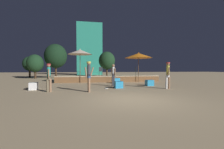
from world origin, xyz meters
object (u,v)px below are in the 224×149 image
at_px(cube_seat_2, 116,81).
at_px(person_0, 168,74).
at_px(person_2, 113,74).
at_px(bistro_chair_2, 101,70).
at_px(frisbee_disc, 106,88).
at_px(patio_umbrella_0, 139,56).
at_px(bistro_chair_0, 136,70).
at_px(cube_seat_3, 34,86).
at_px(background_tree_1, 56,56).
at_px(cube_seat_0, 118,85).
at_px(person_3, 89,75).
at_px(person_1, 49,76).
at_px(bistro_chair_1, 79,70).
at_px(background_tree_2, 30,64).
at_px(background_tree_3, 35,63).
at_px(cube_seat_1, 149,83).
at_px(background_tree_0, 107,61).
at_px(patio_umbrella_1, 80,52).

distance_m(cube_seat_2, person_0, 5.28).
bearing_deg(person_2, cube_seat_2, 37.29).
bearing_deg(bistro_chair_2, frisbee_disc, 90.85).
height_order(patio_umbrella_0, bistro_chair_0, patio_umbrella_0).
relative_size(cube_seat_3, background_tree_1, 0.12).
bearing_deg(bistro_chair_2, background_tree_1, -49.93).
height_order(cube_seat_0, frisbee_disc, cube_seat_0).
height_order(person_0, person_3, person_0).
height_order(person_1, background_tree_1, background_tree_1).
xyz_separation_m(bistro_chair_1, background_tree_2, (-8.01, 9.34, 0.98)).
bearing_deg(background_tree_3, bistro_chair_1, -44.30).
distance_m(cube_seat_1, bistro_chair_2, 5.63).
relative_size(cube_seat_1, background_tree_3, 0.16).
relative_size(patio_umbrella_0, person_2, 1.78).
bearing_deg(cube_seat_1, bistro_chair_0, 82.06).
bearing_deg(background_tree_2, background_tree_0, 5.85).
xyz_separation_m(patio_umbrella_1, cube_seat_2, (3.33, -1.00, -2.71)).
xyz_separation_m(cube_seat_0, frisbee_disc, (-0.87, -0.17, -0.22)).
xyz_separation_m(patio_umbrella_0, background_tree_0, (-1.38, 12.52, 0.17)).
relative_size(patio_umbrella_0, background_tree_2, 0.91).
bearing_deg(person_2, bistro_chair_1, 83.19).
bearing_deg(person_1, bistro_chair_2, 49.27).
height_order(bistro_chair_0, background_tree_3, background_tree_3).
xyz_separation_m(frisbee_disc, background_tree_2, (-9.99, 15.79, 2.15)).
distance_m(patio_umbrella_1, cube_seat_2, 4.41).
bearing_deg(background_tree_0, cube_seat_3, -113.20).
xyz_separation_m(patio_umbrella_0, background_tree_2, (-13.97, 11.23, -0.53)).
height_order(person_3, frisbee_disc, person_3).
relative_size(person_0, background_tree_0, 0.39).
distance_m(cube_seat_1, bistro_chair_0, 5.15).
bearing_deg(background_tree_1, bistro_chair_1, -62.05).
distance_m(cube_seat_0, bistro_chair_2, 5.49).
xyz_separation_m(patio_umbrella_0, person_0, (0.05, -5.40, -1.68)).
bearing_deg(bistro_chair_1, cube_seat_3, -24.96).
height_order(cube_seat_3, frisbee_disc, cube_seat_3).
bearing_deg(patio_umbrella_0, person_3, -131.64).
height_order(person_0, frisbee_disc, person_0).
distance_m(cube_seat_2, bistro_chair_1, 4.50).
bearing_deg(cube_seat_0, cube_seat_1, 19.67).
xyz_separation_m(person_3, frisbee_disc, (1.19, 1.25, -0.98)).
bearing_deg(bistro_chair_0, background_tree_3, 73.34).
relative_size(cube_seat_3, background_tree_3, 0.18).
bearing_deg(person_0, patio_umbrella_0, 103.46).
bearing_deg(bistro_chair_1, background_tree_3, -136.17).
bearing_deg(cube_seat_1, background_tree_3, 136.15).
bearing_deg(cube_seat_0, cube_seat_3, 179.03).
bearing_deg(patio_umbrella_0, cube_seat_3, -153.42).
bearing_deg(background_tree_0, bistro_chair_2, -101.64).
bearing_deg(person_2, background_tree_0, 48.06).
height_order(cube_seat_1, bistro_chair_2, bistro_chair_2).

